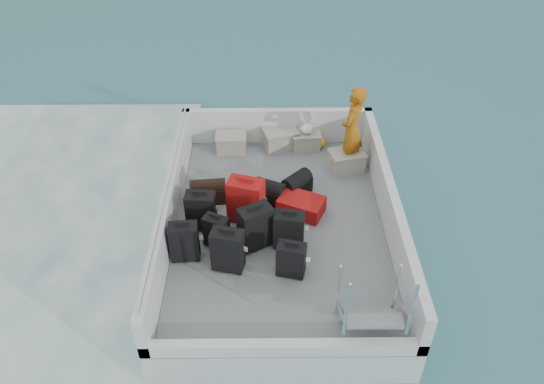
% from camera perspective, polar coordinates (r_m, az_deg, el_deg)
% --- Properties ---
extents(ground, '(160.00, 160.00, 0.00)m').
position_cam_1_polar(ground, '(9.01, 0.78, -6.30)').
color(ground, '#194B5A').
rests_on(ground, ground).
extents(ferry_hull, '(3.60, 5.00, 0.60)m').
position_cam_1_polar(ferry_hull, '(8.80, 0.80, -4.92)').
color(ferry_hull, silver).
rests_on(ferry_hull, ground).
extents(deck, '(3.30, 4.70, 0.02)m').
position_cam_1_polar(deck, '(8.59, 0.82, -3.42)').
color(deck, slate).
rests_on(deck, ferry_hull).
extents(deck_fittings, '(3.60, 5.00, 0.90)m').
position_cam_1_polar(deck_fittings, '(8.11, 3.34, -2.92)').
color(deck_fittings, silver).
rests_on(deck_fittings, deck).
extents(suitcase_0, '(0.44, 0.27, 0.65)m').
position_cam_1_polar(suitcase_0, '(7.89, -9.40, -5.35)').
color(suitcase_0, black).
rests_on(suitcase_0, deck).
extents(suitcase_1, '(0.43, 0.35, 0.56)m').
position_cam_1_polar(suitcase_1, '(8.05, -6.00, -4.33)').
color(suitcase_1, black).
rests_on(suitcase_1, deck).
extents(suitcase_2, '(0.47, 0.30, 0.65)m').
position_cam_1_polar(suitcase_2, '(8.37, -7.64, -2.06)').
color(suitcase_2, black).
rests_on(suitcase_2, deck).
extents(suitcase_3, '(0.50, 0.36, 0.69)m').
position_cam_1_polar(suitcase_3, '(7.66, -4.78, -6.31)').
color(suitcase_3, black).
rests_on(suitcase_3, deck).
extents(suitcase_4, '(0.57, 0.49, 0.73)m').
position_cam_1_polar(suitcase_4, '(7.97, -1.77, -3.84)').
color(suitcase_4, black).
rests_on(suitcase_4, deck).
extents(suitcase_5, '(0.63, 0.48, 0.76)m').
position_cam_1_polar(suitcase_5, '(8.42, -2.82, -0.96)').
color(suitcase_5, maroon).
rests_on(suitcase_5, deck).
extents(suitcase_6, '(0.45, 0.33, 0.56)m').
position_cam_1_polar(suitcase_6, '(7.60, 2.07, -7.32)').
color(suitcase_6, black).
rests_on(suitcase_6, deck).
extents(suitcase_7, '(0.48, 0.32, 0.63)m').
position_cam_1_polar(suitcase_7, '(7.99, 1.82, -4.16)').
color(suitcase_7, black).
rests_on(suitcase_7, deck).
extents(suitcase_8, '(0.85, 0.73, 0.28)m').
position_cam_1_polar(suitcase_8, '(8.71, 3.17, -1.46)').
color(suitcase_8, maroon).
rests_on(suitcase_8, deck).
extents(duffel_0, '(0.62, 0.36, 0.32)m').
position_cam_1_polar(duffel_0, '(8.99, -6.85, -0.07)').
color(duffel_0, black).
rests_on(duffel_0, deck).
extents(duffel_1, '(0.58, 0.49, 0.32)m').
position_cam_1_polar(duffel_1, '(8.90, -0.27, -0.19)').
color(duffel_1, black).
rests_on(duffel_1, deck).
extents(duffel_2, '(0.57, 0.58, 0.32)m').
position_cam_1_polar(duffel_2, '(9.07, 2.67, 0.60)').
color(duffel_2, black).
rests_on(duffel_2, deck).
extents(crate_0, '(0.54, 0.37, 0.33)m').
position_cam_1_polar(crate_0, '(10.16, -4.40, 5.22)').
color(crate_0, '#A89F92').
rests_on(crate_0, deck).
extents(crate_1, '(0.69, 0.56, 0.36)m').
position_cam_1_polar(crate_1, '(10.22, 0.92, 5.67)').
color(crate_1, '#A89F92').
rests_on(crate_1, deck).
extents(crate_2, '(0.53, 0.38, 0.31)m').
position_cam_1_polar(crate_2, '(10.24, 3.70, 5.50)').
color(crate_2, '#A89F92').
rests_on(crate_2, deck).
extents(crate_3, '(0.66, 0.53, 0.35)m').
position_cam_1_polar(crate_3, '(9.71, 8.02, 3.25)').
color(crate_3, '#A89F92').
rests_on(crate_3, deck).
extents(yellow_bag, '(0.28, 0.26, 0.22)m').
position_cam_1_polar(yellow_bag, '(10.30, 4.98, 5.35)').
color(yellow_bag, gold).
rests_on(yellow_bag, deck).
extents(white_bag, '(0.24, 0.24, 0.18)m').
position_cam_1_polar(white_bag, '(10.11, 3.76, 6.65)').
color(white_bag, white).
rests_on(white_bag, crate_2).
extents(passenger, '(0.61, 0.70, 1.60)m').
position_cam_1_polar(passenger, '(9.46, 8.61, 6.69)').
color(passenger, orange).
rests_on(passenger, deck).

